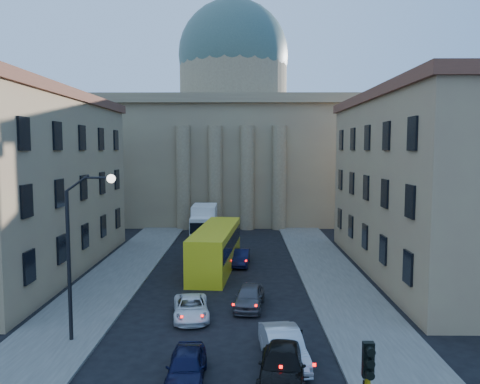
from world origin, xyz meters
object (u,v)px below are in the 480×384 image
object	(u,v)px
car_right_near	(283,346)
city_bus	(216,247)
street_lamp	(78,243)
car_left_near	(186,366)
box_truck	(204,223)

from	to	relation	value
car_right_near	city_bus	bearing A→B (deg)	95.80
street_lamp	car_left_near	xyz separation A→B (m)	(6.02, -4.17, -4.58)
car_right_near	city_bus	world-z (taller)	city_bus
car_left_near	street_lamp	bearing A→B (deg)	144.08
car_right_near	city_bus	xyz separation A→B (m)	(-4.22, 17.43, 1.10)
street_lamp	box_truck	distance (m)	29.31
car_left_near	city_bus	bearing A→B (deg)	88.35
street_lamp	box_truck	xyz separation A→B (m)	(4.01, 28.82, -3.55)
street_lamp	car_left_near	bearing A→B (deg)	-34.71
street_lamp	city_bus	distance (m)	16.77
box_truck	street_lamp	bearing A→B (deg)	-97.94
car_right_near	box_truck	distance (m)	31.69
street_lamp	car_left_near	world-z (taller)	street_lamp
street_lamp	city_bus	xyz separation A→B (m)	(6.17, 15.21, -3.41)
car_left_near	car_right_near	bearing A→B (deg)	22.93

